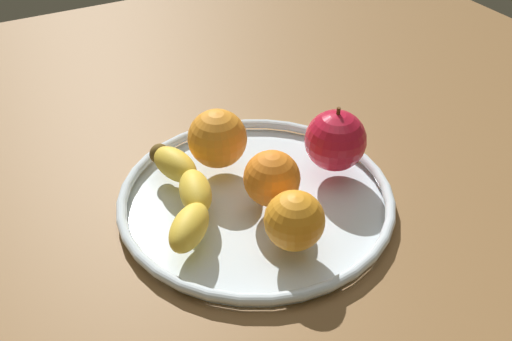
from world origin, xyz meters
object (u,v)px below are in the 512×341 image
object	(u,v)px
banana	(185,191)
orange_center	(217,139)
fruit_bowl	(256,197)
apple	(338,142)
orange_front_left	(294,221)
orange_back_left	(272,178)

from	to	relation	value
banana	orange_center	xyz separation A→B (cm)	(5.15, -6.39, 1.79)
fruit_bowl	apple	bearing A→B (deg)	-92.50
orange_front_left	orange_back_left	world-z (taller)	orange_back_left
apple	fruit_bowl	bearing A→B (deg)	87.50
orange_front_left	orange_back_left	size ratio (longest dim) A/B	0.98
orange_center	orange_back_left	distance (cm)	9.47
banana	apple	world-z (taller)	apple
orange_center	banana	bearing A→B (deg)	128.88
fruit_bowl	banana	xyz separation A→B (cm)	(1.84, 7.83, 2.62)
orange_front_left	apple	bearing A→B (deg)	-51.99
fruit_bowl	apple	size ratio (longest dim) A/B	3.90
apple	orange_back_left	size ratio (longest dim) A/B	1.29
orange_center	orange_back_left	size ratio (longest dim) A/B	1.13
apple	orange_front_left	xyz separation A→B (cm)	(-8.63, 11.04, -0.58)
fruit_bowl	orange_front_left	xyz separation A→B (cm)	(-9.09, 0.51, 3.96)
fruit_bowl	apple	world-z (taller)	apple
apple	orange_front_left	world-z (taller)	apple
banana	orange_center	bearing A→B (deg)	-37.13
fruit_bowl	orange_back_left	distance (cm)	4.64
banana	orange_front_left	bearing A→B (deg)	-132.21
banana	orange_front_left	xyz separation A→B (cm)	(-10.93, -7.32, 1.34)
apple	orange_back_left	distance (cm)	9.92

